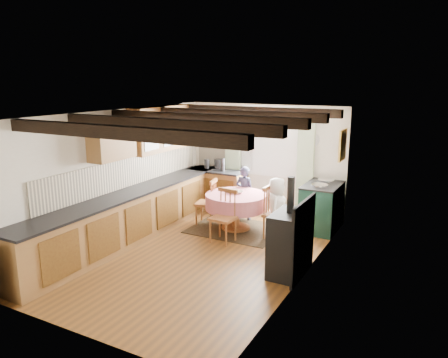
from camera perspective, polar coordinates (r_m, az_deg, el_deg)
The scene contains 41 objects.
floor at distance 7.53m, azimuth -2.90°, elevation -9.79°, with size 3.60×5.50×0.00m, color brown.
ceiling at distance 6.95m, azimuth -3.13°, elevation 8.73°, with size 3.60×5.50×0.00m, color white.
wall_back at distance 9.56m, azimuth 5.50°, elevation 2.65°, with size 3.60×0.00×2.40m, color silver.
wall_front at distance 5.10m, azimuth -19.23°, elevation -7.53°, with size 3.60×0.00×2.40m, color silver.
wall_left at distance 8.20m, azimuth -13.87°, elevation 0.56°, with size 0.00×5.50×2.40m, color silver.
wall_right at distance 6.44m, azimuth 10.88°, elevation -2.72°, with size 0.00×5.50×2.40m, color silver.
beam_a at distance 5.36m, azimuth -14.27°, elevation 6.04°, with size 3.60×0.16×0.16m, color black.
beam_b at distance 6.13m, azimuth -7.98°, elevation 7.17°, with size 3.60×0.16×0.16m, color black.
beam_c at distance 6.96m, azimuth -3.12°, elevation 7.99°, with size 3.60×0.16×0.16m, color black.
beam_d at distance 7.83m, azimuth 0.69°, elevation 8.59°, with size 3.60×0.16×0.16m, color black.
beam_e at distance 8.73m, azimuth 3.74°, elevation 9.04°, with size 3.60×0.16×0.16m, color black.
splash_left at distance 8.41m, azimuth -12.41°, elevation 0.95°, with size 0.02×4.50×0.55m, color beige.
splash_back at distance 9.96m, azimuth 0.13°, elevation 3.14°, with size 1.40×0.02×0.55m, color beige.
base_cabinet_left at distance 8.20m, azimuth -12.00°, elevation -4.84°, with size 0.60×5.30×0.88m, color brown.
base_cabinet_back at distance 9.90m, azimuth -0.89°, elevation -1.42°, with size 1.30×0.60×0.88m, color brown.
worktop_left at distance 8.06m, azimuth -12.05°, elevation -1.75°, with size 0.64×5.30×0.04m, color black.
worktop_back at distance 9.78m, azimuth -0.95°, elevation 1.16°, with size 1.30×0.64×0.04m, color black.
wall_cabinet_glass at distance 8.89m, azimuth -8.15°, elevation 6.68°, with size 0.34×1.80×0.90m, color brown.
wall_cabinet_solid at distance 7.75m, azimuth -14.68°, elevation 5.06°, with size 0.34×0.90×0.70m, color brown.
window_frame at distance 9.44m, azimuth 6.08°, elevation 4.97°, with size 1.34×0.03×1.54m, color white.
window_pane at distance 9.45m, azimuth 6.09°, elevation 4.98°, with size 1.20×0.01×1.40m, color white.
curtain_left at distance 9.79m, azimuth 1.20°, elevation 2.37°, with size 0.35×0.10×2.10m, color #9CAC81.
curtain_right at distance 9.17m, azimuth 10.73°, elevation 1.39°, with size 0.35×0.10×2.10m, color #9CAC81.
curtain_rod at distance 9.30m, azimuth 5.97°, elevation 8.57°, with size 0.03×0.03×2.00m, color black.
wall_picture at distance 8.53m, azimuth 15.47°, elevation 4.36°, with size 0.04×0.50×0.60m, color gold.
wall_plate at distance 9.11m, azimuth 11.63°, elevation 5.11°, with size 0.30×0.30×0.02m, color silver.
rug at distance 8.64m, azimuth 1.57°, elevation -6.66°, with size 1.74×1.35×0.01m, color black.
dining_table at distance 8.52m, azimuth 1.59°, elevation -4.39°, with size 1.21×1.21×0.73m, color #C66B76, non-canonical shape.
chair_near at distance 7.84m, azimuth -0.15°, elevation -4.99°, with size 0.42×0.44×0.98m, color olive, non-canonical shape.
chair_left at distance 8.83m, azimuth -2.41°, elevation -3.02°, with size 0.41×0.43×0.95m, color olive, non-canonical shape.
chair_right at distance 8.09m, azimuth 6.92°, elevation -4.44°, with size 0.43×0.45×1.00m, color olive, non-canonical shape.
aga_range at distance 8.71m, azimuth 12.82°, elevation -3.59°, with size 0.66×1.03×0.95m, color #123329, non-canonical shape.
cast_iron_stove at distance 6.57m, azimuth 8.69°, elevation -6.26°, with size 0.46×0.77×1.54m, color black, non-canonical shape.
child_far at distance 9.08m, azimuth 2.77°, elevation -1.88°, with size 0.42×0.28×1.16m, color #2D304A.
child_right at distance 8.15m, azimuth 6.96°, elevation -3.76°, with size 0.56×0.37×1.15m, color white.
bowl_a at distance 8.47m, azimuth 1.86°, elevation -1.75°, with size 0.20×0.20×0.05m, color silver.
bowl_b at distance 8.49m, azimuth 1.08°, elevation -1.65°, with size 0.22×0.22×0.07m, color silver.
cup at distance 8.51m, azimuth 0.38°, elevation -1.56°, with size 0.09×0.09×0.08m, color silver.
canister_tall at distance 9.90m, azimuth -2.30°, elevation 2.04°, with size 0.12×0.12×0.21m, color #262628.
canister_wide at distance 9.88m, azimuth -0.76°, elevation 2.04°, with size 0.19×0.19×0.21m, color #262628.
canister_slim at distance 9.57m, azimuth -0.18°, elevation 1.90°, with size 0.10×0.10×0.29m, color #262628.
Camera 1 is at (3.58, -5.94, 2.94)m, focal length 34.45 mm.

